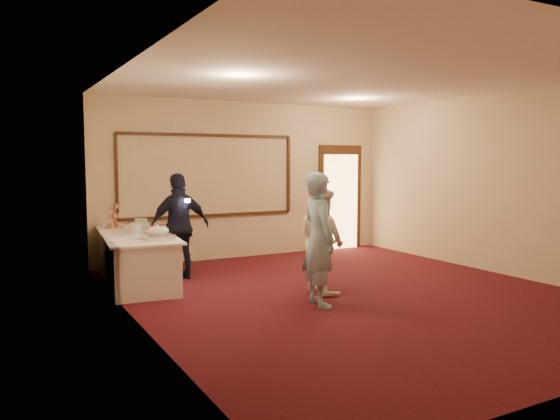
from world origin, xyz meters
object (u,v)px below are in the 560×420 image
object	(u,v)px
pavlova_tray	(158,233)
man	(319,239)
tart	(157,233)
plate_stack_a	(136,228)
plate_stack_b	(141,224)
woman	(322,240)
buffet_table	(136,258)
guest	(180,226)
cupcake_stand	(114,218)

from	to	relation	value
pavlova_tray	man	xyz separation A→B (m)	(1.63, -1.71, 0.01)
pavlova_tray	tart	size ratio (longest dim) A/B	1.82
plate_stack_a	plate_stack_b	bearing A→B (deg)	66.53
pavlova_tray	woman	world-z (taller)	woman
tart	man	distance (m)	2.59
buffet_table	plate_stack_b	xyz separation A→B (m)	(0.18, 0.40, 0.47)
pavlova_tray	man	bearing A→B (deg)	-46.44
man	woman	world-z (taller)	man
tart	man	bearing A→B (deg)	-53.70
woman	tart	bearing A→B (deg)	48.36
pavlova_tray	woman	bearing A→B (deg)	-28.95
plate_stack_b	woman	world-z (taller)	woman
man	guest	bearing A→B (deg)	31.24
tart	buffet_table	bearing A→B (deg)	121.42
plate_stack_b	buffet_table	bearing A→B (deg)	-114.71
plate_stack_a	man	bearing A→B (deg)	-54.35
tart	woman	xyz separation A→B (m)	(1.95, -1.51, -0.05)
cupcake_stand	guest	size ratio (longest dim) A/B	0.26
pavlova_tray	man	distance (m)	2.36
buffet_table	pavlova_tray	xyz separation A→B (m)	(0.13, -0.74, 0.47)
buffet_table	pavlova_tray	size ratio (longest dim) A/B	4.87
plate_stack_a	tart	world-z (taller)	plate_stack_a
cupcake_stand	plate_stack_a	bearing A→B (deg)	-80.52
cupcake_stand	plate_stack_a	size ratio (longest dim) A/B	2.28
plate_stack_a	man	distance (m)	3.00
cupcake_stand	guest	distance (m)	1.24
plate_stack_a	buffet_table	bearing A→B (deg)	117.90
pavlova_tray	guest	size ratio (longest dim) A/B	0.33
pavlova_tray	plate_stack_a	xyz separation A→B (m)	(-0.12, 0.73, -0.00)
buffet_table	plate_stack_b	world-z (taller)	plate_stack_b
pavlova_tray	plate_stack_b	xyz separation A→B (m)	(0.05, 1.14, 0.00)
buffet_table	plate_stack_b	size ratio (longest dim) A/B	12.78
plate_stack_b	woman	size ratio (longest dim) A/B	0.14
buffet_table	man	size ratio (longest dim) A/B	1.55
man	woman	size ratio (longest dim) A/B	1.16
guest	woman	bearing A→B (deg)	125.48
buffet_table	tart	size ratio (longest dim) A/B	8.87
cupcake_stand	man	world-z (taller)	man
plate_stack_b	guest	world-z (taller)	guest
plate_stack_a	tart	distance (m)	0.42
tart	woman	bearing A→B (deg)	-37.69
man	woman	xyz separation A→B (m)	(0.42, 0.58, -0.12)
cupcake_stand	guest	xyz separation A→B (m)	(0.82, -0.93, -0.08)
pavlova_tray	plate_stack_b	bearing A→B (deg)	87.33
buffet_table	woman	xyz separation A→B (m)	(2.17, -1.87, 0.36)
woman	man	bearing A→B (deg)	140.47
buffet_table	pavlova_tray	world-z (taller)	pavlova_tray
cupcake_stand	plate_stack_b	world-z (taller)	cupcake_stand
pavlova_tray	cupcake_stand	size ratio (longest dim) A/B	1.26
pavlova_tray	buffet_table	bearing A→B (deg)	99.89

